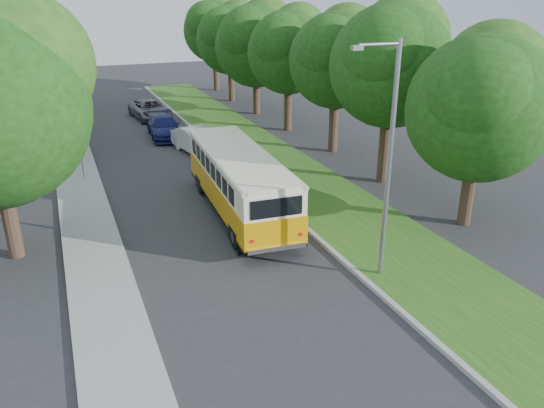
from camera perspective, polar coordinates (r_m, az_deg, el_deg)
name	(u,v)px	position (r m, az deg, el deg)	size (l,w,h in m)	color
ground	(240,267)	(19.37, -3.42, -6.77)	(120.00, 120.00, 0.00)	#2C2C2F
curb	(278,203)	(24.74, 0.62, 0.06)	(0.20, 70.00, 0.15)	gray
grass_verge	(322,197)	(25.69, 5.45, 0.78)	(4.50, 70.00, 0.13)	#235516
sidewalk	(90,233)	(23.05, -19.00, -2.95)	(2.20, 70.00, 0.12)	gray
treeline	(191,48)	(35.33, -8.66, 16.22)	(24.27, 41.91, 9.46)	#332319
lamppost_near	(387,157)	(17.38, 12.31, 4.98)	(1.71, 0.16, 8.00)	gray
lamppost_far	(66,90)	(32.54, -21.32, 11.31)	(1.71, 0.16, 7.50)	gray
warning_sign	(80,150)	(29.11, -19.94, 5.51)	(0.56, 0.10, 2.50)	gray
vintage_bus	(239,184)	(23.25, -3.52, 2.21)	(2.53, 9.84, 2.92)	#E39C07
car_silver	(237,171)	(27.45, -3.78, 3.57)	(1.58, 3.93, 1.34)	silver
car_white	(199,141)	(32.93, -7.90, 6.72)	(1.63, 4.67, 1.54)	silver
car_blue	(164,127)	(37.11, -11.52, 8.11)	(1.99, 4.90, 1.42)	#121752
car_grey	(150,110)	(43.01, -12.99, 9.87)	(2.38, 5.17, 1.44)	#575A5E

